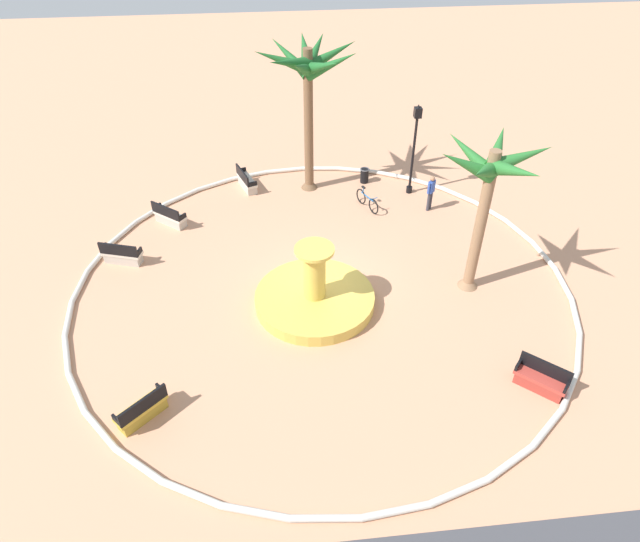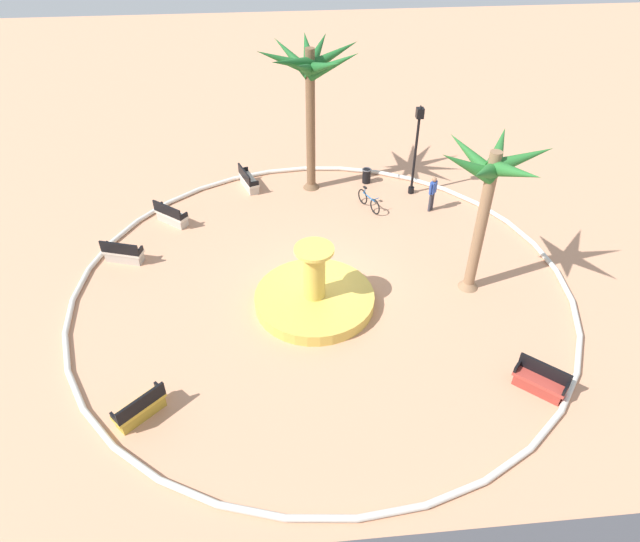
{
  "view_description": "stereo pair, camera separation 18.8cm",
  "coord_description": "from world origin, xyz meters",
  "px_view_note": "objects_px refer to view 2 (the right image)",
  "views": [
    {
      "loc": [
        1.81,
        16.29,
        13.85
      ],
      "look_at": [
        0.11,
        0.28,
        1.0
      ],
      "focal_mm": 31.68,
      "sensor_mm": 36.0,
      "label": 1
    },
    {
      "loc": [
        1.63,
        16.31,
        13.85
      ],
      "look_at": [
        0.11,
        0.28,
        1.0
      ],
      "focal_mm": 31.68,
      "sensor_mm": 36.0,
      "label": 2
    }
  ],
  "objects_px": {
    "fountain": "(314,297)",
    "bench_east": "(172,216)",
    "bench_southeast": "(140,409)",
    "bicycle_red_frame": "(369,201)",
    "trash_bin": "(367,175)",
    "bench_north": "(123,254)",
    "person_cyclist_helmet": "(433,192)",
    "palm_tree_by_curb": "(489,182)",
    "bench_west": "(249,182)",
    "lamppost": "(416,144)",
    "bench_southwest": "(539,382)",
    "palm_tree_near_fountain": "(310,74)"
  },
  "relations": [
    {
      "from": "bench_east",
      "to": "bench_west",
      "type": "xyz_separation_m",
      "value": [
        -3.34,
        -2.75,
        0.0
      ]
    },
    {
      "from": "bench_east",
      "to": "fountain",
      "type": "bearing_deg",
      "value": 134.34
    },
    {
      "from": "palm_tree_by_curb",
      "to": "bicycle_red_frame",
      "type": "bearing_deg",
      "value": -64.13
    },
    {
      "from": "fountain",
      "to": "bench_east",
      "type": "height_order",
      "value": "fountain"
    },
    {
      "from": "palm_tree_near_fountain",
      "to": "trash_bin",
      "type": "relative_size",
      "value": 9.36
    },
    {
      "from": "bench_west",
      "to": "bench_east",
      "type": "bearing_deg",
      "value": 39.4
    },
    {
      "from": "bench_east",
      "to": "bench_north",
      "type": "xyz_separation_m",
      "value": [
        1.6,
        2.62,
        0.0
      ]
    },
    {
      "from": "bench_southeast",
      "to": "bicycle_red_frame",
      "type": "bearing_deg",
      "value": -128.35
    },
    {
      "from": "bench_southwest",
      "to": "trash_bin",
      "type": "distance_m",
      "value": 13.68
    },
    {
      "from": "fountain",
      "to": "palm_tree_by_curb",
      "type": "xyz_separation_m",
      "value": [
        -5.86,
        -0.42,
        4.2
      ]
    },
    {
      "from": "fountain",
      "to": "palm_tree_by_curb",
      "type": "distance_m",
      "value": 7.22
    },
    {
      "from": "lamppost",
      "to": "bicycle_red_frame",
      "type": "relative_size",
      "value": 2.74
    },
    {
      "from": "fountain",
      "to": "lamppost",
      "type": "relative_size",
      "value": 1.0
    },
    {
      "from": "bench_southwest",
      "to": "lamppost",
      "type": "xyz_separation_m",
      "value": [
        1.3,
        -12.1,
        2.2
      ]
    },
    {
      "from": "palm_tree_near_fountain",
      "to": "person_cyclist_helmet",
      "type": "distance_m",
      "value": 7.38
    },
    {
      "from": "trash_bin",
      "to": "bicycle_red_frame",
      "type": "xyz_separation_m",
      "value": [
        0.28,
        2.36,
        -0.0
      ]
    },
    {
      "from": "fountain",
      "to": "trash_bin",
      "type": "xyz_separation_m",
      "value": [
        -3.29,
        -8.65,
        0.04
      ]
    },
    {
      "from": "palm_tree_by_curb",
      "to": "bench_southeast",
      "type": "height_order",
      "value": "palm_tree_by_curb"
    },
    {
      "from": "lamppost",
      "to": "trash_bin",
      "type": "distance_m",
      "value": 3.15
    },
    {
      "from": "palm_tree_near_fountain",
      "to": "bench_southwest",
      "type": "bearing_deg",
      "value": 114.65
    },
    {
      "from": "lamppost",
      "to": "bench_east",
      "type": "bearing_deg",
      "value": 8.04
    },
    {
      "from": "bench_west",
      "to": "trash_bin",
      "type": "height_order",
      "value": "bench_west"
    },
    {
      "from": "palm_tree_by_curb",
      "to": "bench_east",
      "type": "relative_size",
      "value": 3.79
    },
    {
      "from": "fountain",
      "to": "bench_east",
      "type": "distance_m",
      "value": 8.25
    },
    {
      "from": "fountain",
      "to": "palm_tree_by_curb",
      "type": "bearing_deg",
      "value": -175.93
    },
    {
      "from": "trash_bin",
      "to": "palm_tree_by_curb",
      "type": "bearing_deg",
      "value": 107.34
    },
    {
      "from": "fountain",
      "to": "bench_southeast",
      "type": "bearing_deg",
      "value": 39.21
    },
    {
      "from": "bench_southwest",
      "to": "lamppost",
      "type": "bearing_deg",
      "value": -83.87
    },
    {
      "from": "palm_tree_by_curb",
      "to": "bicycle_red_frame",
      "type": "height_order",
      "value": "palm_tree_by_curb"
    },
    {
      "from": "bicycle_red_frame",
      "to": "bench_southwest",
      "type": "bearing_deg",
      "value": 107.96
    },
    {
      "from": "fountain",
      "to": "trash_bin",
      "type": "height_order",
      "value": "fountain"
    },
    {
      "from": "fountain",
      "to": "bench_east",
      "type": "xyz_separation_m",
      "value": [
        5.77,
        -5.9,
        0.0
      ]
    },
    {
      "from": "bench_southeast",
      "to": "bench_west",
      "type": "bearing_deg",
      "value": -103.27
    },
    {
      "from": "fountain",
      "to": "palm_tree_near_fountain",
      "type": "height_order",
      "value": "palm_tree_near_fountain"
    },
    {
      "from": "fountain",
      "to": "bicycle_red_frame",
      "type": "distance_m",
      "value": 6.97
    },
    {
      "from": "bicycle_red_frame",
      "to": "lamppost",
      "type": "bearing_deg",
      "value": -152.39
    },
    {
      "from": "palm_tree_by_curb",
      "to": "bench_southeast",
      "type": "relative_size",
      "value": 3.89
    },
    {
      "from": "bench_west",
      "to": "bench_southeast",
      "type": "xyz_separation_m",
      "value": [
        3.1,
        13.16,
        0.0
      ]
    },
    {
      "from": "bench_north",
      "to": "person_cyclist_helmet",
      "type": "bearing_deg",
      "value": -168.9
    },
    {
      "from": "trash_bin",
      "to": "bicycle_red_frame",
      "type": "distance_m",
      "value": 2.38
    },
    {
      "from": "bench_north",
      "to": "palm_tree_by_curb",
      "type": "bearing_deg",
      "value": 167.77
    },
    {
      "from": "bench_southeast",
      "to": "lamppost",
      "type": "relative_size",
      "value": 0.35
    },
    {
      "from": "palm_tree_by_curb",
      "to": "lamppost",
      "type": "relative_size",
      "value": 1.36
    },
    {
      "from": "fountain",
      "to": "person_cyclist_helmet",
      "type": "relative_size",
      "value": 2.57
    },
    {
      "from": "palm_tree_by_curb",
      "to": "bicycle_red_frame",
      "type": "distance_m",
      "value": 7.74
    },
    {
      "from": "trash_bin",
      "to": "bench_east",
      "type": "bearing_deg",
      "value": 16.84
    },
    {
      "from": "palm_tree_by_curb",
      "to": "bench_southwest",
      "type": "distance_m",
      "value": 6.61
    },
    {
      "from": "bench_southwest",
      "to": "trash_bin",
      "type": "height_order",
      "value": "bench_southwest"
    },
    {
      "from": "lamppost",
      "to": "person_cyclist_helmet",
      "type": "relative_size",
      "value": 2.57
    },
    {
      "from": "lamppost",
      "to": "bicycle_red_frame",
      "type": "bearing_deg",
      "value": 27.61
    }
  ]
}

